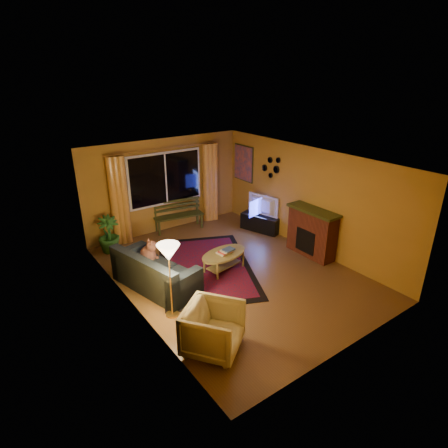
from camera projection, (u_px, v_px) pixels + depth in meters
floor at (232, 273)px, 8.24m from camera, size 4.50×6.00×0.02m
ceiling at (233, 160)px, 7.26m from camera, size 4.50×6.00×0.02m
wall_back at (165, 185)px, 10.01m from camera, size 4.50×0.02×2.50m
wall_left at (129, 248)px, 6.54m from camera, size 0.02×6.00×2.50m
wall_right at (308, 199)px, 8.96m from camera, size 0.02×6.00×2.50m
window at (166, 179)px, 9.88m from camera, size 2.00×0.02×1.30m
curtain_rod at (165, 149)px, 9.54m from camera, size 3.20×0.03×0.03m
curtain_left at (119, 201)px, 9.23m from camera, size 0.36×0.36×2.24m
curtain_right at (210, 183)px, 10.68m from camera, size 0.36×0.36×2.24m
bench at (179, 223)px, 10.34m from camera, size 1.40×0.63×0.41m
potted_plant at (109, 234)px, 9.00m from camera, size 0.54×0.54×0.91m
sofa at (156, 270)px, 7.54m from camera, size 1.24×2.04×0.77m
dog at (148, 252)px, 7.80m from camera, size 0.41×0.50×0.47m
armchair at (213, 327)px, 5.82m from camera, size 1.15×1.14×0.87m
floor_lamp at (170, 281)px, 6.54m from camera, size 0.24×0.24×1.42m
rug at (205, 267)px, 8.43m from camera, size 3.09×3.67×0.02m
coffee_table at (224, 261)px, 8.25m from camera, size 1.33×1.33×0.42m
tv_console at (260, 223)px, 10.25m from camera, size 0.70×1.14×0.45m
television at (261, 206)px, 10.06m from camera, size 0.34×0.97×0.55m
fireplace at (312, 233)px, 8.82m from camera, size 0.40×1.20×1.10m
mirror_cluster at (271, 166)px, 9.70m from camera, size 0.06×0.60×0.56m
painting at (243, 163)px, 10.62m from camera, size 0.04×0.76×0.96m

